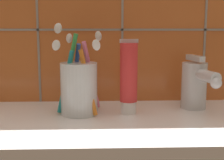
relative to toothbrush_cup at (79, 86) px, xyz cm
name	(u,v)px	position (x,y,z in cm)	size (l,w,h in cm)	color
sink_counter	(117,123)	(7.78, -3.77, -6.94)	(79.94, 30.92, 2.00)	white
tile_wall_backsplash	(114,3)	(7.79, 11.93, 17.63)	(89.94, 1.72, 51.13)	#C6662D
toothbrush_cup	(79,86)	(0.00, 0.00, 0.00)	(10.92, 11.33, 19.08)	silver
toothpaste_tube	(129,77)	(10.39, -0.18, 1.85)	(3.84, 3.66, 15.66)	white
sink_faucet	(196,84)	(25.59, 2.99, -0.18)	(5.86, 12.36, 11.92)	silver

